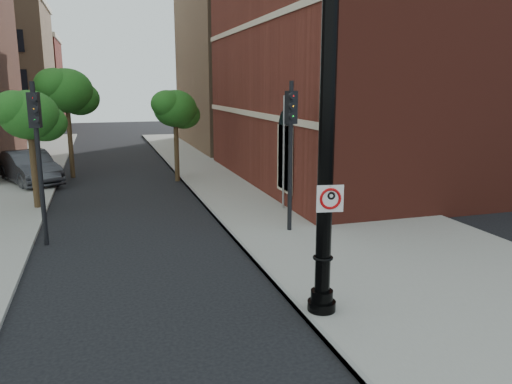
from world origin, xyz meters
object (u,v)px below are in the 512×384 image
object	(u,v)px
lamppost	(326,163)
traffic_signal_left	(37,137)
parked_car	(29,167)
traffic_signal_right	(291,133)
no_parking_sign	(330,198)

from	to	relation	value
lamppost	traffic_signal_left	bearing A→B (deg)	131.21
parked_car	traffic_signal_right	bearing A→B (deg)	-75.10
lamppost	traffic_signal_right	bearing A→B (deg)	75.39
traffic_signal_left	traffic_signal_right	bearing A→B (deg)	2.49
parked_car	no_parking_sign	bearing A→B (deg)	-89.73
parked_car	lamppost	bearing A→B (deg)	-89.61
parked_car	traffic_signal_right	world-z (taller)	traffic_signal_right
no_parking_sign	traffic_signal_left	distance (m)	9.38
no_parking_sign	parked_car	distance (m)	19.44
lamppost	traffic_signal_right	distance (m)	6.03
lamppost	traffic_signal_right	world-z (taller)	lamppost
parked_car	traffic_signal_left	size ratio (longest dim) A/B	1.02
lamppost	traffic_signal_right	size ratio (longest dim) A/B	1.44
lamppost	no_parking_sign	bearing A→B (deg)	-79.12
lamppost	traffic_signal_left	size ratio (longest dim) A/B	1.45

